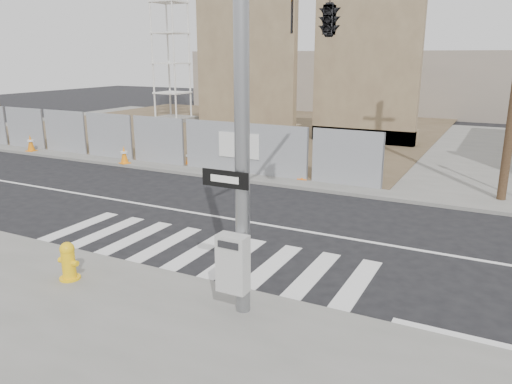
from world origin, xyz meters
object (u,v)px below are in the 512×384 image
at_px(signal_pole, 305,49).
at_px(traffic_cone_d, 304,169).
at_px(traffic_cone_a, 31,143).
at_px(traffic_cone_c, 189,158).
at_px(fire_hydrant, 68,261).
at_px(traffic_cone_b, 124,155).

relative_size(signal_pole, traffic_cone_d, 9.32).
distance_m(traffic_cone_a, traffic_cone_d, 14.08).
relative_size(traffic_cone_a, traffic_cone_c, 1.28).
distance_m(fire_hydrant, traffic_cone_b, 11.75).
bearing_deg(traffic_cone_c, fire_hydrant, -68.10).
xyz_separation_m(fire_hydrant, traffic_cone_b, (-6.90, 9.52, -0.03)).
height_order(signal_pole, traffic_cone_d, signal_pole).
height_order(signal_pole, traffic_cone_c, signal_pole).
distance_m(signal_pole, fire_hydrant, 6.61).
relative_size(fire_hydrant, traffic_cone_b, 1.08).
xyz_separation_m(signal_pole, traffic_cone_c, (-8.12, 7.29, -4.36)).
height_order(signal_pole, traffic_cone_a, signal_pole).
xyz_separation_m(traffic_cone_a, traffic_cone_d, (14.06, 0.75, -0.02)).
bearing_deg(traffic_cone_b, fire_hydrant, -54.07).
xyz_separation_m(traffic_cone_b, traffic_cone_d, (7.99, 0.91, -0.00)).
distance_m(traffic_cone_a, traffic_cone_b, 6.07).
xyz_separation_m(fire_hydrant, traffic_cone_d, (1.09, 10.43, -0.04)).
height_order(fire_hydrant, traffic_cone_c, fire_hydrant).
xyz_separation_m(traffic_cone_c, traffic_cone_d, (5.33, -0.11, 0.06)).
relative_size(signal_pole, fire_hydrant, 8.54).
height_order(fire_hydrant, traffic_cone_a, fire_hydrant).
relative_size(fire_hydrant, traffic_cone_c, 1.32).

